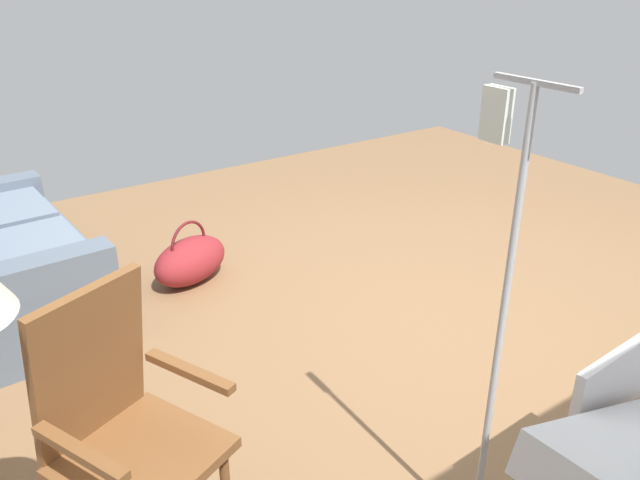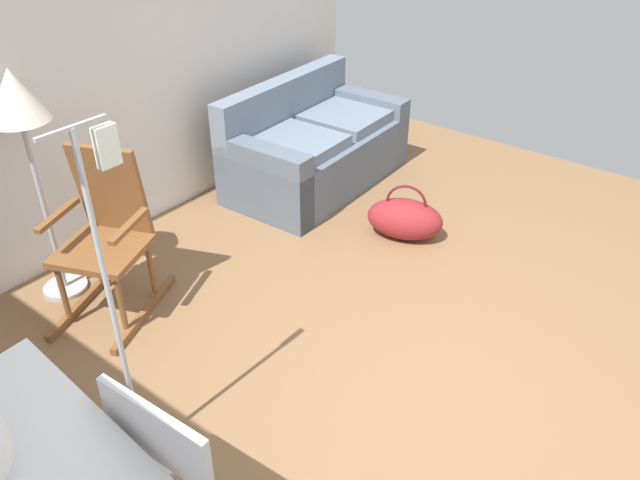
{
  "view_description": "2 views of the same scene",
  "coord_description": "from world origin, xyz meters",
  "views": [
    {
      "loc": [
        -2.27,
        2.36,
        2.0
      ],
      "look_at": [
        0.0,
        0.8,
        0.74
      ],
      "focal_mm": 35.3,
      "sensor_mm": 36.0,
      "label": 1
    },
    {
      "loc": [
        -2.27,
        -1.02,
        2.52
      ],
      "look_at": [
        -0.06,
        0.71,
        0.73
      ],
      "focal_mm": 35.57,
      "sensor_mm": 36.0,
      "label": 2
    }
  ],
  "objects": [
    {
      "name": "duffel_bag",
      "position": [
        1.27,
        0.96,
        0.15
      ],
      "size": [
        0.5,
        0.64,
        0.43
      ],
      "color": "maroon",
      "rests_on": "ground"
    },
    {
      "name": "ground_plane",
      "position": [
        0.0,
        0.0,
        0.0
      ],
      "size": [
        6.65,
        6.65,
        0.0
      ],
      "primitive_type": "plane",
      "color": "olive"
    },
    {
      "name": "rocking_chair",
      "position": [
        -0.53,
        1.96,
        0.5
      ],
      "size": [
        0.88,
        0.73,
        1.05
      ],
      "color": "brown",
      "rests_on": "ground"
    },
    {
      "name": "iv_pole",
      "position": [
        -1.18,
        0.91,
        0.25
      ],
      "size": [
        0.44,
        0.44,
        1.69
      ],
      "color": "#B2B5BA",
      "rests_on": "ground"
    }
  ]
}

